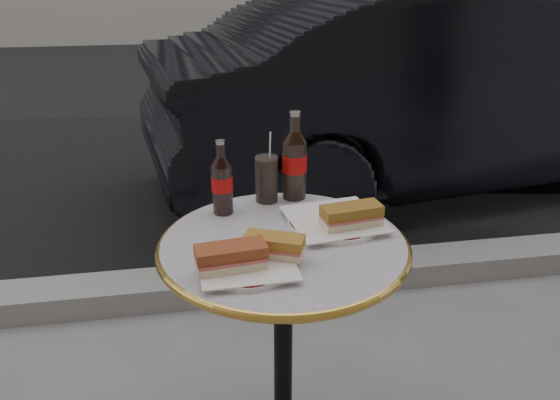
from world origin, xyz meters
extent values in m
cube|color=black|center=(0.00, 5.00, 0.00)|extent=(40.00, 8.00, 0.00)
cube|color=gray|center=(0.00, 0.90, 0.05)|extent=(40.00, 0.20, 0.12)
cylinder|color=silver|center=(-0.10, -0.11, 0.74)|extent=(0.25, 0.25, 0.01)
cylinder|color=white|center=(0.15, 0.07, 0.74)|extent=(0.25, 0.25, 0.01)
cube|color=brown|center=(-0.14, -0.13, 0.77)|extent=(0.16, 0.09, 0.05)
cube|color=#A6712A|center=(-0.04, -0.09, 0.77)|extent=(0.15, 0.11, 0.05)
cube|color=olive|center=(0.18, 0.02, 0.77)|extent=(0.16, 0.09, 0.05)
cylinder|color=black|center=(0.00, 0.25, 0.80)|extent=(0.08, 0.08, 0.13)
imported|color=black|center=(1.46, 2.06, 0.63)|extent=(1.91, 3.98, 1.26)
camera|label=1|loc=(-0.21, -1.17, 1.36)|focal=35.00mm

